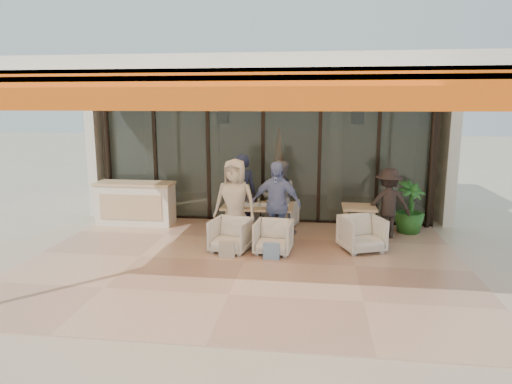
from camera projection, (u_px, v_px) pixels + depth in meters
The scene contains 21 objects.
ground at pixel (244, 262), 8.38m from camera, with size 70.00×70.00×0.00m, color #C6B293.
terrace_floor at pixel (244, 262), 8.38m from camera, with size 8.00×6.00×0.01m, color tan.
terrace_structure at pixel (241, 80), 7.50m from camera, with size 8.00×6.00×3.40m.
glass_storefront at pixel (263, 157), 11.00m from camera, with size 8.08×0.10×3.20m.
interior_block at pixel (273, 126), 13.13m from camera, with size 9.05×3.62×3.52m.
host_counter at pixel (136, 203), 10.89m from camera, with size 1.85×0.65×1.04m.
dining_table at pixel (258, 208), 9.74m from camera, with size 1.50×0.90×0.93m.
chair_far_left at pixel (245, 212), 10.78m from camera, with size 0.68×0.63×0.69m, color white.
chair_far_right at pixel (281, 212), 10.67m from camera, with size 0.71×0.66×0.73m, color white.
chair_near_left at pixel (231, 234), 8.93m from camera, with size 0.72×0.67×0.74m, color white.
chair_near_right at pixel (273, 236), 8.82m from camera, with size 0.70×0.65×0.72m, color white.
diner_navy at pixel (242, 193), 10.19m from camera, with size 0.65×0.43×1.79m, color #1B1F3B.
diner_grey at pixel (279, 198), 10.09m from camera, with size 0.80×0.63×1.65m, color slate.
diner_cream at pixel (235, 202), 9.31m from camera, with size 0.87×0.57×1.78m, color beige.
diner_periwinkle at pixel (276, 204), 9.21m from camera, with size 1.02×0.43×1.75m, color #7C8CCF.
tote_bag_cream at pixel (227, 250), 8.57m from camera, with size 0.30×0.10×0.34m, color silver.
tote_bag_blue at pixel (271, 251), 8.47m from camera, with size 0.30×0.10×0.34m, color #99BFD8.
side_table at pixel (359, 211), 9.63m from camera, with size 0.70×0.70×0.74m.
side_chair at pixel (362, 232), 8.95m from camera, with size 0.76×0.71×0.78m, color white.
standing_woman at pixel (388, 204), 9.73m from camera, with size 0.99×0.57×1.54m, color black.
potted_palm at pixel (410, 208), 10.16m from camera, with size 0.66×0.66×1.18m, color #1E5919.
Camera 1 is at (1.24, -7.88, 2.88)m, focal length 32.00 mm.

